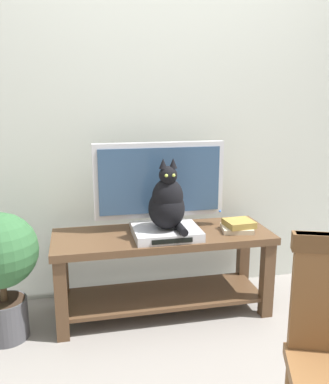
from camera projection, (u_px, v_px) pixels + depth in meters
ground_plane at (204, 373)px, 2.06m from camera, size 12.00×12.00×0.00m
back_wall at (161, 86)px, 2.72m from camera, size 7.00×0.12×2.80m
tv_stand at (163, 259)px, 2.57m from camera, size 1.33×0.47×0.52m
tv at (159, 184)px, 2.56m from camera, size 0.81×0.20×0.54m
media_box at (167, 233)px, 2.46m from camera, size 0.39×0.30×0.05m
cat at (167, 203)px, 2.41m from camera, size 0.21×0.28×0.42m
book_stack at (238, 226)px, 2.57m from camera, size 0.21×0.20×0.07m
potted_plant at (1, 262)px, 2.26m from camera, size 0.41×0.41×0.73m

